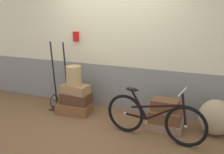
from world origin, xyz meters
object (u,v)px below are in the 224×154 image
at_px(suitcase_2, 75,89).
at_px(suitcase_5, 165,105).
at_px(suitcase_3, 164,125).
at_px(luggage_trolley, 60,92).
at_px(suitcase_1, 76,98).
at_px(bicycle, 153,118).
at_px(burlap_sack, 216,117).
at_px(suitcase_4, 165,116).
at_px(wicker_basket, 74,76).
at_px(suitcase_0, 75,108).

bearing_deg(suitcase_2, suitcase_5, 6.52).
xyz_separation_m(suitcase_3, luggage_trolley, (-2.17, 0.11, 0.28)).
bearing_deg(suitcase_1, suitcase_5, -1.17).
xyz_separation_m(suitcase_2, bicycle, (1.67, -0.46, -0.14)).
relative_size(suitcase_3, suitcase_5, 1.39).
bearing_deg(suitcase_3, burlap_sack, 7.33).
bearing_deg(suitcase_5, suitcase_2, -178.13).
height_order(suitcase_4, wicker_basket, wicker_basket).
bearing_deg(wicker_basket, suitcase_1, 33.45).
xyz_separation_m(luggage_trolley, bicycle, (2.07, -0.52, -0.00)).
height_order(suitcase_0, wicker_basket, wicker_basket).
relative_size(suitcase_4, luggage_trolley, 0.38).
bearing_deg(suitcase_5, bicycle, -99.00).
relative_size(suitcase_3, wicker_basket, 1.62).
height_order(suitcase_3, suitcase_5, suitcase_5).
bearing_deg(wicker_basket, bicycle, -14.57).
bearing_deg(bicycle, burlap_sack, 29.87).
relative_size(suitcase_3, bicycle, 0.37).
height_order(suitcase_0, suitcase_2, suitcase_2).
distance_m(suitcase_4, suitcase_5, 0.20).
relative_size(suitcase_2, burlap_sack, 0.89).
height_order(suitcase_2, bicycle, bicycle).
distance_m(wicker_basket, bicycle, 1.78).
bearing_deg(suitcase_5, suitcase_1, -177.90).
distance_m(suitcase_2, suitcase_3, 1.82).
relative_size(suitcase_5, luggage_trolley, 0.32).
bearing_deg(suitcase_1, luggage_trolley, 168.93).
xyz_separation_m(suitcase_3, suitcase_5, (-0.01, 0.05, 0.35)).
height_order(suitcase_3, burlap_sack, burlap_sack).
bearing_deg(luggage_trolley, suitcase_1, -9.67).
relative_size(suitcase_1, bicycle, 0.35).
bearing_deg(suitcase_4, suitcase_2, 176.62).
bearing_deg(suitcase_3, suitcase_0, 179.43).
distance_m(suitcase_2, suitcase_5, 1.76).
bearing_deg(bicycle, luggage_trolley, 165.80).
height_order(suitcase_3, suitcase_4, suitcase_4).
relative_size(suitcase_1, suitcase_5, 1.28).
distance_m(suitcase_2, bicycle, 1.74).
bearing_deg(burlap_sack, suitcase_2, -178.76).
xyz_separation_m(suitcase_1, suitcase_2, (-0.02, 0.01, 0.18)).
distance_m(suitcase_5, luggage_trolley, 2.16).
bearing_deg(suitcase_1, suitcase_2, 154.03).
distance_m(suitcase_0, suitcase_2, 0.38).
height_order(wicker_basket, luggage_trolley, luggage_trolley).
xyz_separation_m(suitcase_3, burlap_sack, (0.79, 0.10, 0.23)).
height_order(suitcase_5, wicker_basket, wicker_basket).
bearing_deg(wicker_basket, burlap_sack, 1.76).
relative_size(suitcase_5, bicycle, 0.27).
distance_m(suitcase_1, burlap_sack, 2.55).
height_order(suitcase_1, suitcase_3, suitcase_1).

